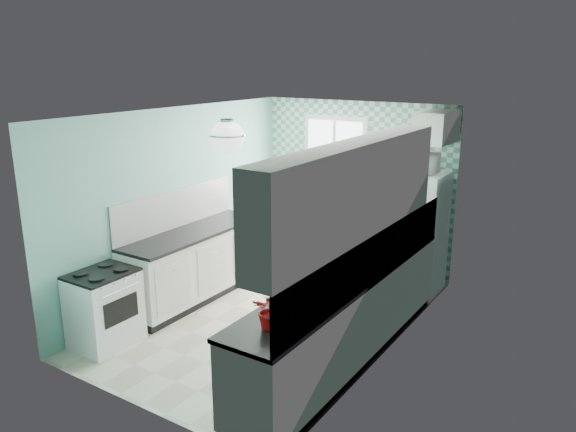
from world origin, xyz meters
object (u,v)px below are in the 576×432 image
Objects in this scene: ceiling_light at (227,137)px; sink at (389,249)px; microwave at (420,163)px; fridge at (415,232)px; fruit_bowl at (285,315)px; potted_plant at (272,310)px; stove at (104,307)px.

sink is (1.20, 1.45, -1.39)m from ceiling_light.
microwave is (1.11, 2.57, -0.55)m from ceiling_light.
fridge is 0.95m from microwave.
fruit_bowl is (-0.00, -2.22, 0.05)m from sink.
ceiling_light is 0.61× the size of sink.
microwave is (-0.09, 3.55, 0.67)m from potted_plant.
potted_plant is at bearing -5.05° from stove.
fridge is 4.07m from stove.
sink is at bearing -82.27° from fridge.
stove is 1.45× the size of sink.
stove is (-2.31, -3.33, -0.39)m from fridge.
potted_plant is (1.20, -0.97, -1.22)m from ceiling_light.
microwave reaches higher than stove.
fruit_bowl is at bearing 90.00° from potted_plant.
potted_plant is (0.09, -3.55, 0.28)m from fridge.
fridge reaches higher than potted_plant.
ceiling_light is at bearing -110.38° from fridge.
fridge is at bearing 55.37° from stove.
ceiling_light is 1.96m from fruit_bowl.
fridge is 2.87× the size of sink.
ceiling_light reaches higher than potted_plant.
potted_plant is (-0.00, -2.42, 0.17)m from sink.
microwave is at bearing 55.37° from stove.
stove is at bearing -134.65° from sink.
sink is 2.10× the size of fruit_bowl.
fridge reaches higher than stove.
ceiling_light is at bearing 68.39° from microwave.
ceiling_light is at bearing 140.98° from potted_plant.
microwave is (2.31, 3.33, 1.34)m from stove.
fridge reaches higher than fruit_bowl.
sink reaches higher than potted_plant.
sink is 1.41m from microwave.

